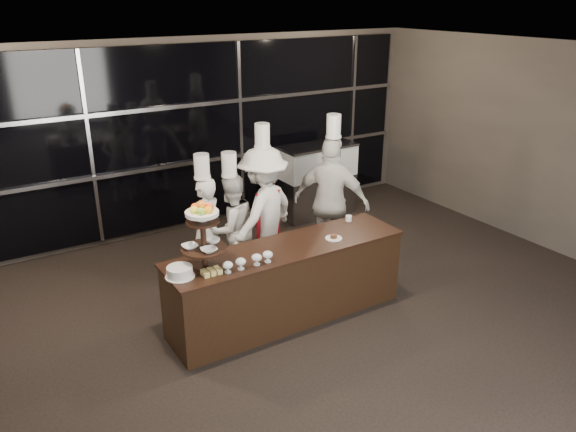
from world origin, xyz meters
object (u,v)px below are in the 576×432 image
chef_b (232,227)px  display_stand (203,231)px  buffet_counter (287,282)px  chef_d (331,201)px  display_case (317,177)px  chef_c (264,212)px  layer_cake (180,272)px  chef_a (206,230)px

chef_b → display_stand: bearing=-126.5°
buffet_counter → chef_d: bearing=35.6°
buffet_counter → display_case: size_ratio=2.17×
display_stand → chef_d: (2.28, 0.92, -0.41)m
display_case → chef_c: 2.37m
chef_d → display_stand: bearing=-158.1°
buffet_counter → chef_b: bearing=94.7°
display_stand → chef_b: (0.90, 1.22, -0.60)m
layer_cake → chef_a: bearing=56.9°
chef_c → chef_d: size_ratio=0.98×
buffet_counter → chef_d: 1.64m
layer_cake → chef_b: 1.76m
chef_a → chef_c: size_ratio=0.85×
layer_cake → chef_a: (0.84, 1.29, -0.20)m
display_stand → chef_a: chef_a is taller
buffet_counter → chef_c: (0.32, 1.11, 0.44)m
layer_cake → chef_d: 2.76m
chef_a → chef_c: chef_c is taller
display_case → chef_b: size_ratio=0.75×
chef_c → chef_d: bearing=-11.2°
buffet_counter → display_stand: (-1.00, -0.00, 0.87)m
display_case → chef_c: chef_c is taller
buffet_counter → chef_d: (1.28, 0.92, 0.46)m
display_case → chef_d: 1.89m
buffet_counter → chef_c: bearing=73.8°
buffet_counter → chef_d: chef_d is taller
chef_b → chef_c: (0.42, -0.11, 0.16)m
layer_cake → display_case: bearing=36.9°
display_stand → chef_a: 1.47m
chef_c → display_case: bearing=38.1°
display_case → chef_a: bearing=-153.3°
layer_cake → display_case: (3.48, 2.62, -0.29)m
chef_d → layer_cake: bearing=-159.4°
buffet_counter → display_stand: size_ratio=3.81×
buffet_counter → chef_c: 1.23m
display_stand → layer_cake: size_ratio=2.48×
buffet_counter → chef_b: chef_b is taller
chef_a → chef_b: bearing=-4.0°
buffet_counter → chef_b: 1.25m
layer_cake → chef_c: 1.99m
chef_b → chef_d: 1.42m
display_case → chef_c: size_ratio=0.63×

